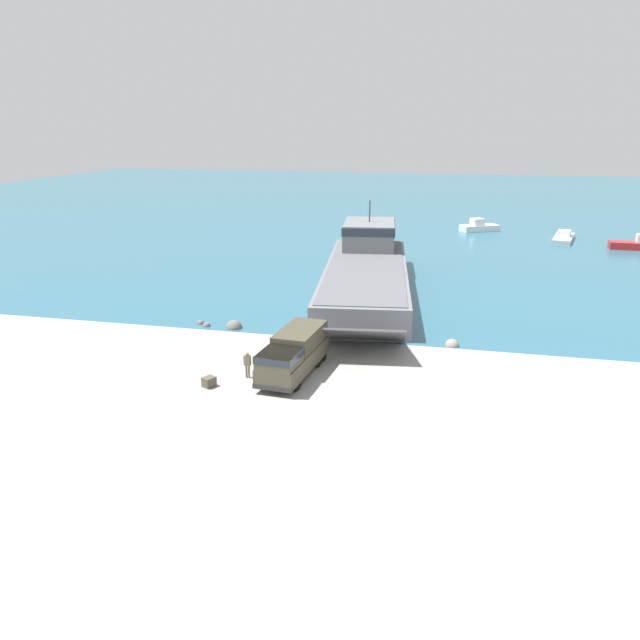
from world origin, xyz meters
name	(u,v)px	position (x,y,z in m)	size (l,w,h in m)	color
ground_plane	(293,353)	(0.00, 0.00, 0.00)	(240.00, 240.00, 0.00)	gray
water_surface	(409,204)	(0.00, 93.57, 0.00)	(240.00, 180.00, 0.01)	#285B70
landing_craft	(366,268)	(2.20, 20.62, 1.98)	(11.73, 35.74, 7.94)	slate
military_truck	(293,353)	(1.16, -3.99, 1.50)	(3.21, 7.95, 2.81)	#4C4738
soldier_on_ramp	(247,363)	(-1.63, -5.29, 1.05)	(0.45, 0.26, 1.81)	#6B664C
moored_boat_a	(563,238)	(25.85, 53.75, 0.48)	(4.13, 8.42, 1.43)	#B7BABF
moored_boat_b	(479,227)	(14.03, 60.11, 0.66)	(6.38, 5.02, 1.99)	white
cargo_crate	(209,382)	(-3.57, -7.23, 0.32)	(0.64, 0.77, 0.64)	#4C4738
shoreline_rock_a	(201,324)	(-9.44, 5.04, 0.00)	(0.65, 0.65, 0.65)	#66605B
shoreline_rock_b	(234,328)	(-6.28, 4.55, 0.00)	(1.34, 1.34, 1.34)	#66605B
shoreline_rock_c	(207,326)	(-8.68, 4.49, 0.00)	(0.68, 0.68, 0.68)	#66605B
shoreline_rock_d	(452,346)	(11.39, 4.13, 0.00)	(1.08, 1.08, 1.08)	gray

